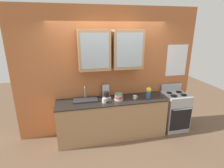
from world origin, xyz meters
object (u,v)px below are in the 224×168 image
cup_near_bowls (135,97)px  sink_faucet (86,99)px  vase (148,92)px  stove_range (174,111)px  coffee_maker (106,93)px  bowl_stack (119,97)px  cup_near_sink (104,100)px

cup_near_bowls → sink_faucet: bearing=172.0°
cup_near_bowls → vase: bearing=-6.9°
stove_range → coffee_maker: (-1.64, 0.18, 0.54)m
sink_faucet → bowl_stack: 0.71m
sink_faucet → cup_near_sink: 0.42m
cup_near_sink → cup_near_bowls: cup_near_sink is taller
stove_range → bowl_stack: size_ratio=5.61×
stove_range → cup_near_bowls: size_ratio=9.79×
coffee_maker → vase: bearing=-16.2°
bowl_stack → cup_near_bowls: 0.36m
vase → cup_near_sink: size_ratio=2.12×
bowl_stack → cup_near_sink: (-0.33, -0.08, -0.02)m
sink_faucet → cup_near_sink: size_ratio=4.21×
bowl_stack → cup_near_sink: bearing=-167.1°
stove_range → vase: size_ratio=4.14×
bowl_stack → vase: 0.66m
bowl_stack → cup_near_bowls: bowl_stack is taller
bowl_stack → coffee_maker: bearing=138.8°
bowl_stack → cup_near_bowls: (0.36, -0.02, -0.03)m
stove_range → sink_faucet: bearing=177.2°
stove_range → vase: vase is taller
coffee_maker → stove_range: bearing=-6.1°
sink_faucet → cup_near_sink: (0.37, -0.21, 0.03)m
sink_faucet → vase: bearing=-7.7°
stove_range → cup_near_bowls: (-1.04, -0.05, 0.47)m
coffee_maker → sink_faucet: bearing=-170.8°
vase → coffee_maker: coffee_maker is taller
sink_faucet → bowl_stack: size_ratio=2.69×
cup_near_sink → stove_range: bearing=3.5°
bowl_stack → sink_faucet: bearing=169.3°
sink_faucet → stove_range: bearing=-2.8°
bowl_stack → vase: (0.65, -0.05, 0.07)m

